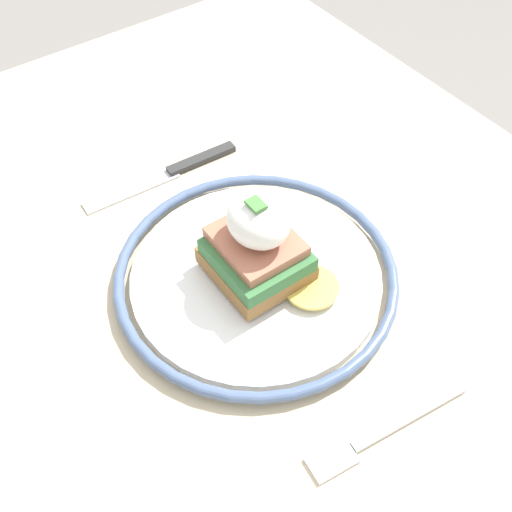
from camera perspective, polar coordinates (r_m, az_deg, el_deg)
name	(u,v)px	position (r m, az deg, el deg)	size (l,w,h in m)	color
dining_table	(275,356)	(0.69, 1.70, -8.87)	(0.91, 0.66, 0.73)	#C6B28E
plate	(256,276)	(0.57, 0.00, -1.75)	(0.25, 0.25, 0.02)	white
sandwich	(258,246)	(0.54, 0.18, 0.88)	(0.11, 0.09, 0.08)	olive
fork	(381,432)	(0.51, 11.04, -15.13)	(0.03, 0.14, 0.00)	silver
knife	(174,171)	(0.68, -7.31, 7.49)	(0.02, 0.17, 0.01)	#2D2D2D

